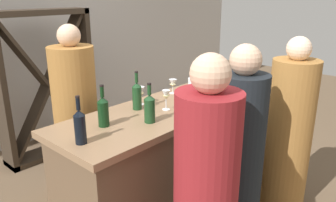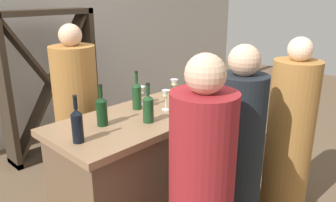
{
  "view_description": "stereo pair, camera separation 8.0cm",
  "coord_description": "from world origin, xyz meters",
  "px_view_note": "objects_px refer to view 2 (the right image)",
  "views": [
    {
      "loc": [
        -1.94,
        -1.75,
        1.81
      ],
      "look_at": [
        0.0,
        0.0,
        0.95
      ],
      "focal_mm": 35.89,
      "sensor_mm": 36.0,
      "label": 1
    },
    {
      "loc": [
        -1.89,
        -1.81,
        1.81
      ],
      "look_at": [
        0.0,
        0.0,
        0.95
      ],
      "focal_mm": 35.89,
      "sensor_mm": 36.0,
      "label": 2
    }
  ],
  "objects_px": {
    "wine_bottle_rightmost_olive_green": "(213,74)",
    "wine_rack": "(51,84)",
    "wine_bottle_center_olive_green": "(148,107)",
    "wine_bottle_second_left_dark_green": "(102,110)",
    "person_left_guest": "(238,154)",
    "wine_bottle_leftmost_near_black": "(77,125)",
    "wine_glass_near_center": "(195,78)",
    "wine_glass_far_left": "(174,84)",
    "person_center_guest": "(201,190)",
    "wine_glass_near_right": "(140,93)",
    "water_pitcher": "(194,90)",
    "wine_glass_near_left": "(166,96)",
    "person_server_behind": "(78,120)",
    "person_right_guest": "(290,135)",
    "wine_bottle_second_right_olive_green": "(137,95)"
  },
  "relations": [
    {
      "from": "wine_glass_near_left",
      "to": "wine_glass_near_center",
      "type": "bearing_deg",
      "value": 18.91
    },
    {
      "from": "wine_rack",
      "to": "wine_glass_near_right",
      "type": "distance_m",
      "value": 1.45
    },
    {
      "from": "wine_bottle_center_olive_green",
      "to": "wine_glass_near_left",
      "type": "height_order",
      "value": "wine_bottle_center_olive_green"
    },
    {
      "from": "wine_glass_near_left",
      "to": "person_center_guest",
      "type": "xyz_separation_m",
      "value": [
        -0.45,
        -0.73,
        -0.33
      ]
    },
    {
      "from": "wine_bottle_second_right_olive_green",
      "to": "wine_glass_near_right",
      "type": "bearing_deg",
      "value": 34.58
    },
    {
      "from": "person_left_guest",
      "to": "wine_rack",
      "type": "bearing_deg",
      "value": 28.5
    },
    {
      "from": "water_pitcher",
      "to": "person_server_behind",
      "type": "bearing_deg",
      "value": 133.7
    },
    {
      "from": "wine_bottle_second_left_dark_green",
      "to": "wine_glass_near_left",
      "type": "distance_m",
      "value": 0.56
    },
    {
      "from": "wine_bottle_center_olive_green",
      "to": "person_right_guest",
      "type": "xyz_separation_m",
      "value": [
        0.99,
        -0.65,
        -0.33
      ]
    },
    {
      "from": "wine_rack",
      "to": "person_server_behind",
      "type": "distance_m",
      "value": 0.99
    },
    {
      "from": "wine_bottle_second_left_dark_green",
      "to": "wine_bottle_center_olive_green",
      "type": "relative_size",
      "value": 1.03
    },
    {
      "from": "wine_rack",
      "to": "person_left_guest",
      "type": "bearing_deg",
      "value": -84.1
    },
    {
      "from": "wine_glass_near_center",
      "to": "water_pitcher",
      "type": "bearing_deg",
      "value": -141.47
    },
    {
      "from": "wine_glass_near_center",
      "to": "wine_glass_near_right",
      "type": "bearing_deg",
      "value": 177.1
    },
    {
      "from": "wine_bottle_second_left_dark_green",
      "to": "person_left_guest",
      "type": "height_order",
      "value": "person_left_guest"
    },
    {
      "from": "wine_bottle_center_olive_green",
      "to": "person_left_guest",
      "type": "xyz_separation_m",
      "value": [
        0.4,
        -0.52,
        -0.33
      ]
    },
    {
      "from": "wine_bottle_center_olive_green",
      "to": "wine_glass_far_left",
      "type": "distance_m",
      "value": 0.75
    },
    {
      "from": "wine_glass_far_left",
      "to": "person_left_guest",
      "type": "xyz_separation_m",
      "value": [
        -0.26,
        -0.88,
        -0.31
      ]
    },
    {
      "from": "wine_glass_near_right",
      "to": "wine_glass_far_left",
      "type": "bearing_deg",
      "value": 1.55
    },
    {
      "from": "person_server_behind",
      "to": "wine_glass_near_left",
      "type": "bearing_deg",
      "value": 28.52
    },
    {
      "from": "wine_bottle_leftmost_near_black",
      "to": "wine_glass_near_center",
      "type": "height_order",
      "value": "wine_bottle_leftmost_near_black"
    },
    {
      "from": "wine_bottle_center_olive_green",
      "to": "wine_bottle_rightmost_olive_green",
      "type": "distance_m",
      "value": 1.18
    },
    {
      "from": "wine_glass_near_left",
      "to": "water_pitcher",
      "type": "distance_m",
      "value": 0.34
    },
    {
      "from": "wine_bottle_center_olive_green",
      "to": "wine_glass_near_left",
      "type": "distance_m",
      "value": 0.29
    },
    {
      "from": "person_left_guest",
      "to": "wine_bottle_second_right_olive_green",
      "type": "bearing_deg",
      "value": 41.05
    },
    {
      "from": "person_right_guest",
      "to": "person_server_behind",
      "type": "height_order",
      "value": "person_server_behind"
    },
    {
      "from": "wine_bottle_second_left_dark_green",
      "to": "wine_glass_near_center",
      "type": "xyz_separation_m",
      "value": [
        1.18,
        0.12,
        0.0
      ]
    },
    {
      "from": "wine_glass_far_left",
      "to": "person_center_guest",
      "type": "distance_m",
      "value": 1.32
    },
    {
      "from": "person_center_guest",
      "to": "wine_glass_far_left",
      "type": "bearing_deg",
      "value": -19.84
    },
    {
      "from": "wine_bottle_second_right_olive_green",
      "to": "wine_glass_far_left",
      "type": "xyz_separation_m",
      "value": [
        0.53,
        0.08,
        -0.03
      ]
    },
    {
      "from": "wine_bottle_rightmost_olive_green",
      "to": "person_server_behind",
      "type": "relative_size",
      "value": 0.19
    },
    {
      "from": "wine_glass_near_center",
      "to": "water_pitcher",
      "type": "distance_m",
      "value": 0.37
    },
    {
      "from": "wine_bottle_second_left_dark_green",
      "to": "person_center_guest",
      "type": "bearing_deg",
      "value": -83.03
    },
    {
      "from": "wine_glass_near_right",
      "to": "person_right_guest",
      "type": "xyz_separation_m",
      "value": [
        0.76,
        -0.99,
        -0.32
      ]
    },
    {
      "from": "wine_rack",
      "to": "wine_glass_near_right",
      "type": "relative_size",
      "value": 10.62
    },
    {
      "from": "wine_bottle_rightmost_olive_green",
      "to": "wine_glass_near_left",
      "type": "xyz_separation_m",
      "value": [
        -0.87,
        -0.18,
        0.0
      ]
    },
    {
      "from": "wine_glass_far_left",
      "to": "person_server_behind",
      "type": "height_order",
      "value": "person_server_behind"
    },
    {
      "from": "wine_bottle_center_olive_green",
      "to": "wine_bottle_rightmost_olive_green",
      "type": "relative_size",
      "value": 1.0
    },
    {
      "from": "wine_bottle_second_left_dark_green",
      "to": "water_pitcher",
      "type": "relative_size",
      "value": 1.5
    },
    {
      "from": "wine_glass_near_left",
      "to": "person_right_guest",
      "type": "height_order",
      "value": "person_right_guest"
    },
    {
      "from": "wine_bottle_leftmost_near_black",
      "to": "wine_glass_near_center",
      "type": "bearing_deg",
      "value": 9.53
    },
    {
      "from": "wine_glass_near_right",
      "to": "person_left_guest",
      "type": "relative_size",
      "value": 0.1
    },
    {
      "from": "water_pitcher",
      "to": "person_right_guest",
      "type": "distance_m",
      "value": 0.88
    },
    {
      "from": "wine_glass_near_left",
      "to": "wine_glass_near_center",
      "type": "xyz_separation_m",
      "value": [
        0.63,
        0.21,
        0.0
      ]
    },
    {
      "from": "wine_bottle_rightmost_olive_green",
      "to": "wine_rack",
      "type": "bearing_deg",
      "value": 123.35
    },
    {
      "from": "person_server_behind",
      "to": "wine_bottle_center_olive_green",
      "type": "bearing_deg",
      "value": 7.97
    },
    {
      "from": "wine_bottle_center_olive_green",
      "to": "wine_bottle_second_right_olive_green",
      "type": "height_order",
      "value": "wine_bottle_second_right_olive_green"
    },
    {
      "from": "water_pitcher",
      "to": "wine_bottle_leftmost_near_black",
      "type": "bearing_deg",
      "value": -179.35
    },
    {
      "from": "wine_bottle_leftmost_near_black",
      "to": "wine_bottle_center_olive_green",
      "type": "relative_size",
      "value": 1.06
    },
    {
      "from": "wine_glass_near_left",
      "to": "wine_glass_far_left",
      "type": "height_order",
      "value": "wine_glass_near_left"
    }
  ]
}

